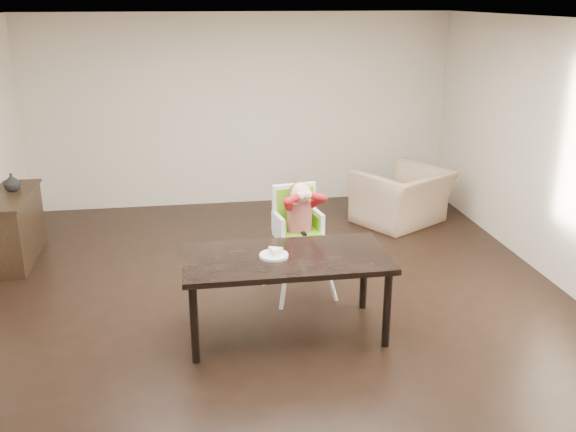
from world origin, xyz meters
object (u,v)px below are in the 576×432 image
(dining_table, at_px, (286,264))
(armchair, at_px, (402,188))
(sideboard, at_px, (15,227))
(high_chair, at_px, (299,215))

(dining_table, relative_size, armchair, 1.61)
(armchair, distance_m, sideboard, 4.82)
(dining_table, xyz_separation_m, high_chair, (0.26, 0.82, 0.16))
(high_chair, distance_m, armchair, 2.59)
(dining_table, bearing_deg, armchair, 53.63)
(high_chair, height_order, armchair, high_chair)
(armchair, bearing_deg, high_chair, 16.14)
(dining_table, distance_m, sideboard, 3.55)
(dining_table, bearing_deg, sideboard, 142.11)
(sideboard, bearing_deg, dining_table, -37.89)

